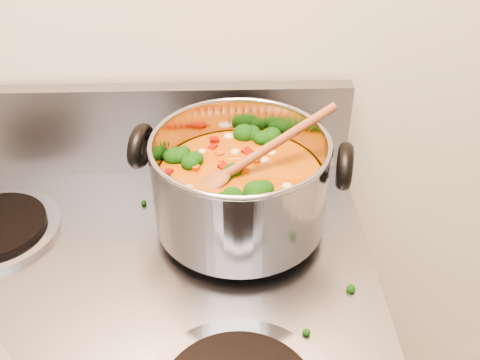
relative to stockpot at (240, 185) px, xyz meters
name	(u,v)px	position (x,y,z in m)	size (l,w,h in m)	color
stockpot	(240,185)	(0.00, 0.00, 0.00)	(0.32, 0.26, 0.15)	#9A99A1
wooden_spoon	(244,163)	(0.01, 0.00, 0.04)	(0.22, 0.12, 0.10)	brown
cooktop_crumbs	(176,241)	(-0.10, -0.03, -0.08)	(0.31, 0.31, 0.01)	black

